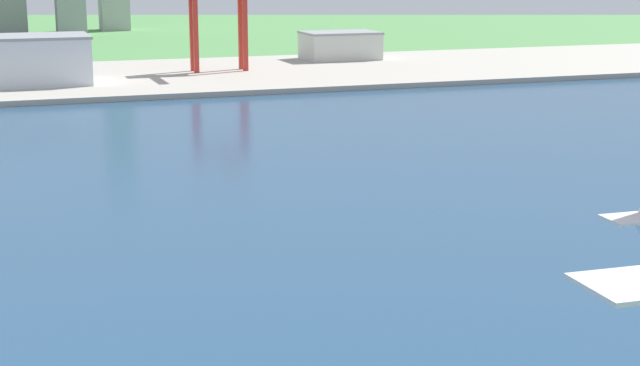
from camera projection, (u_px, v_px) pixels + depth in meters
name	position (u px, v px, depth m)	size (l,w,h in m)	color
ground_plane	(249.00, 156.00, 270.72)	(2400.00, 2400.00, 0.00)	#4E8849
water_bay	(319.00, 205.00, 215.59)	(840.00, 360.00, 0.15)	navy
industrial_pier	(142.00, 77.00, 444.95)	(840.00, 140.00, 2.50)	#A59F94
port_crane_red	(219.00, 10.00, 452.83)	(26.53, 40.09, 40.47)	#B72D23
warehouse_main	(8.00, 60.00, 406.67)	(68.07, 36.39, 20.82)	silver
warehouse_annex	(340.00, 45.00, 515.29)	(39.88, 28.47, 14.82)	silver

